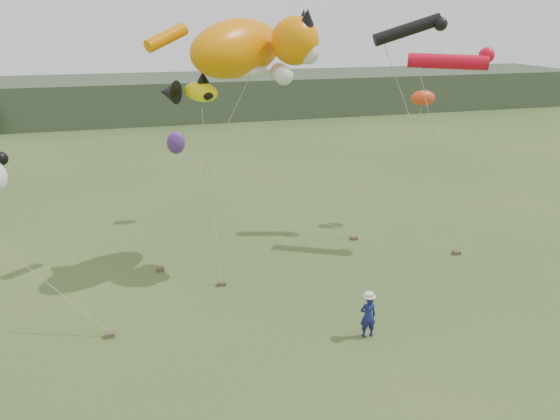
{
  "coord_description": "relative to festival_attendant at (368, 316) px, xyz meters",
  "views": [
    {
      "loc": [
        -6.26,
        -14.18,
        9.88
      ],
      "look_at": [
        -1.48,
        3.0,
        3.57
      ],
      "focal_mm": 35.0,
      "sensor_mm": 36.0,
      "label": 1
    }
  ],
  "objects": [
    {
      "name": "headland",
      "position": [
        -3.76,
        44.7,
        1.18
      ],
      "size": [
        90.0,
        13.0,
        4.0
      ],
      "color": "#2D3D28",
      "rests_on": "ground"
    },
    {
      "name": "tube_kites",
      "position": [
        6.16,
        7.68,
        7.98
      ],
      "size": [
        4.05,
        4.07,
        2.29
      ],
      "color": "black",
      "rests_on": "ground"
    },
    {
      "name": "fish_kite",
      "position": [
        -4.54,
        7.61,
        6.42
      ],
      "size": [
        2.57,
        1.69,
        1.23
      ],
      "color": "#FFEE0A",
      "rests_on": "ground"
    },
    {
      "name": "festival_attendant",
      "position": [
        0.0,
        0.0,
        0.0
      ],
      "size": [
        0.57,
        0.39,
        1.49
      ],
      "primitive_type": "imported",
      "rotation": [
        0.0,
        0.0,
        3.07
      ],
      "color": "navy",
      "rests_on": "ground"
    },
    {
      "name": "cat_kite",
      "position": [
        -2.25,
        6.77,
        8.05
      ],
      "size": [
        6.37,
        4.81,
        2.73
      ],
      "color": "orange",
      "rests_on": "ground"
    },
    {
      "name": "ground",
      "position": [
        -0.65,
        0.01,
        -0.75
      ],
      "size": [
        120.0,
        120.0,
        0.0
      ],
      "primitive_type": "plane",
      "color": "#385123",
      "rests_on": "ground"
    },
    {
      "name": "sandbag_anchors",
      "position": [
        -1.8,
        5.33,
        -0.67
      ],
      "size": [
        14.97,
        5.8,
        0.16
      ],
      "color": "brown",
      "rests_on": "ground"
    },
    {
      "name": "misc_kites",
      "position": [
        1.24,
        11.08,
        4.42
      ],
      "size": [
        12.62,
        4.07,
        3.15
      ],
      "color": "red",
      "rests_on": "ground"
    }
  ]
}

